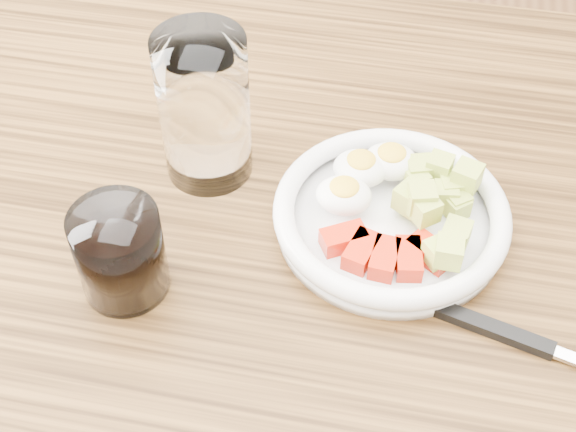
% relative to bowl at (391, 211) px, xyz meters
% --- Properties ---
extents(dining_table, '(1.50, 0.90, 0.77)m').
position_rel_bowl_xyz_m(dining_table, '(-0.08, -0.04, -0.12)').
color(dining_table, brown).
rests_on(dining_table, ground).
extents(bowl, '(0.23, 0.23, 0.06)m').
position_rel_bowl_xyz_m(bowl, '(0.00, 0.00, 0.00)').
color(bowl, white).
rests_on(bowl, dining_table).
extents(fork, '(0.22, 0.07, 0.01)m').
position_rel_bowl_xyz_m(fork, '(0.13, -0.11, -0.02)').
color(fork, black).
rests_on(fork, dining_table).
extents(water_glass, '(0.09, 0.09, 0.16)m').
position_rel_bowl_xyz_m(water_glass, '(-0.19, 0.04, 0.06)').
color(water_glass, white).
rests_on(water_glass, dining_table).
extents(coffee_glass, '(0.08, 0.08, 0.09)m').
position_rel_bowl_xyz_m(coffee_glass, '(-0.23, -0.12, 0.02)').
color(coffee_glass, white).
rests_on(coffee_glass, dining_table).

